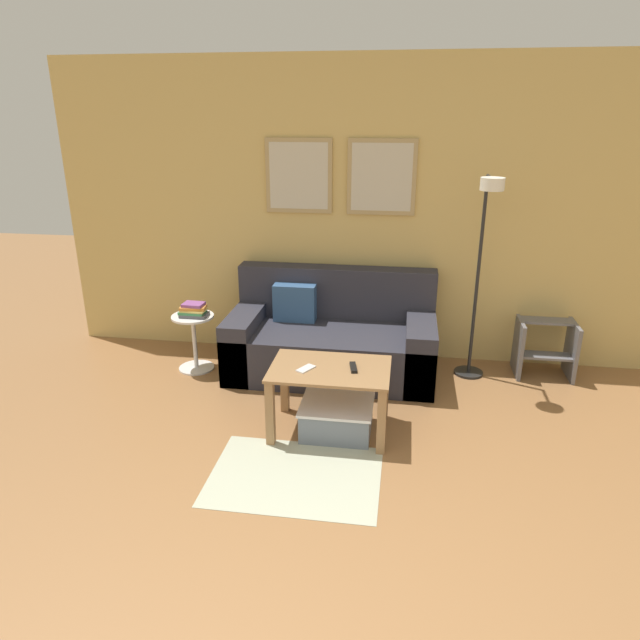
% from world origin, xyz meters
% --- Properties ---
extents(wall_back, '(5.60, 0.09, 2.55)m').
position_xyz_m(wall_back, '(-0.01, 3.55, 1.28)').
color(wall_back, '#D6B76B').
rests_on(wall_back, ground_plane).
extents(area_rug, '(1.04, 0.76, 0.01)m').
position_xyz_m(area_rug, '(-0.32, 1.55, 0.00)').
color(area_rug, '#B2B79E').
rests_on(area_rug, ground_plane).
extents(couch, '(1.71, 0.86, 0.84)m').
position_xyz_m(couch, '(-0.30, 3.11, 0.29)').
color(couch, '#2D2D38').
rests_on(couch, ground_plane).
extents(coffee_table, '(0.81, 0.53, 0.48)m').
position_xyz_m(coffee_table, '(-0.19, 2.12, 0.38)').
color(coffee_table, '#997047').
rests_on(coffee_table, ground_plane).
extents(storage_bin, '(0.50, 0.44, 0.23)m').
position_xyz_m(storage_bin, '(-0.13, 2.11, 0.11)').
color(storage_bin, slate).
rests_on(storage_bin, ground_plane).
extents(floor_lamp, '(0.24, 0.49, 1.67)m').
position_xyz_m(floor_lamp, '(0.86, 3.06, 1.07)').
color(floor_lamp, black).
rests_on(floor_lamp, ground_plane).
extents(side_table, '(0.36, 0.36, 0.49)m').
position_xyz_m(side_table, '(-1.47, 2.95, 0.29)').
color(side_table, white).
rests_on(side_table, ground_plane).
extents(book_stack, '(0.23, 0.15, 0.11)m').
position_xyz_m(book_stack, '(-1.45, 2.94, 0.54)').
color(book_stack, '#4C4C51').
rests_on(book_stack, side_table).
extents(remote_control, '(0.07, 0.15, 0.02)m').
position_xyz_m(remote_control, '(-0.03, 2.13, 0.49)').
color(remote_control, black).
rests_on(remote_control, coffee_table).
extents(cell_phone, '(0.13, 0.15, 0.01)m').
position_xyz_m(cell_phone, '(-0.34, 2.07, 0.49)').
color(cell_phone, silver).
rests_on(cell_phone, coffee_table).
extents(step_stool, '(0.46, 0.35, 0.47)m').
position_xyz_m(step_stool, '(1.47, 3.29, 0.26)').
color(step_stool, slate).
rests_on(step_stool, ground_plane).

